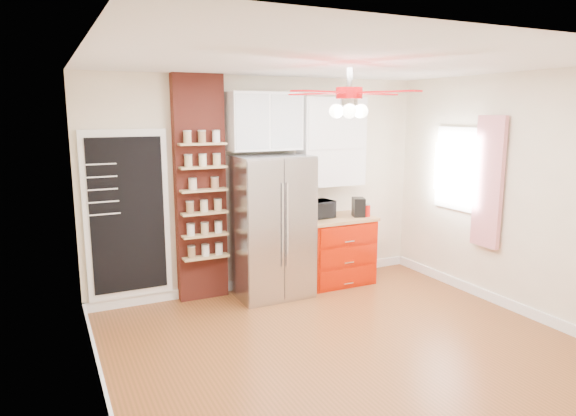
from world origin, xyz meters
name	(u,v)px	position (x,y,z in m)	size (l,w,h in m)	color
floor	(344,345)	(0.00, 0.00, 0.00)	(4.50, 4.50, 0.00)	brown
ceiling	(350,62)	(0.00, 0.00, 2.70)	(4.50, 4.50, 0.00)	white
wall_back	(263,184)	(0.00, 2.00, 1.35)	(4.50, 0.02, 2.70)	#F0E3C1
wall_front	(528,269)	(0.00, -2.00, 1.35)	(4.50, 0.02, 2.70)	#F0E3C1
wall_left	(91,236)	(-2.25, 0.00, 1.35)	(0.02, 4.00, 2.70)	#F0E3C1
wall_right	(517,194)	(2.25, 0.00, 1.35)	(0.02, 4.00, 2.70)	#F0E3C1
chalkboard	(127,215)	(-1.70, 1.96, 1.10)	(0.95, 0.05, 1.95)	white
brick_pillar	(200,189)	(-0.85, 1.92, 1.35)	(0.60, 0.16, 2.70)	maroon
fridge	(271,226)	(-0.05, 1.63, 0.88)	(0.90, 0.70, 1.75)	#A9A9AE
upper_glass_cabinet	(264,121)	(-0.05, 1.82, 2.15)	(0.90, 0.35, 0.70)	white
red_cabinet	(336,250)	(0.92, 1.68, 0.45)	(0.94, 0.64, 0.90)	#AE1500
upper_shelf_unit	(331,142)	(0.92, 1.85, 1.88)	(0.90, 0.30, 1.15)	white
window	(458,169)	(2.23, 0.90, 1.55)	(0.04, 0.75, 1.05)	white
curtain	(488,182)	(2.18, 0.35, 1.45)	(0.06, 0.40, 1.55)	red
ceiling_fan	(349,94)	(0.00, 0.00, 2.42)	(1.40, 1.40, 0.44)	silver
toaster_oven	(317,209)	(0.65, 1.72, 1.01)	(0.41, 0.28, 0.23)	black
coffee_maker	(358,207)	(1.20, 1.59, 1.02)	(0.15, 0.21, 0.25)	black
canister_left	(367,211)	(1.29, 1.54, 0.98)	(0.10, 0.10, 0.15)	red
canister_right	(358,209)	(1.29, 1.74, 0.96)	(0.10, 0.10, 0.12)	#A22D09
pantry_jar_oats	(193,184)	(-0.98, 1.78, 1.43)	(0.10, 0.10, 0.12)	beige
pantry_jar_beans	(215,183)	(-0.71, 1.79, 1.43)	(0.10, 0.10, 0.12)	#976D4D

